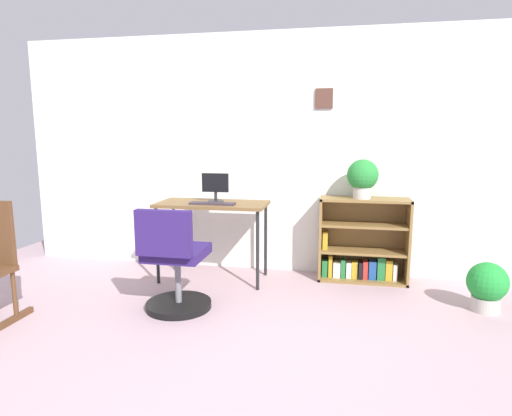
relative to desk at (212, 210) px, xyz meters
name	(u,v)px	position (x,y,z in m)	size (l,w,h in m)	color
ground_plane	(207,379)	(0.46, -1.68, -0.68)	(6.24, 6.24, 0.00)	#AC9098
wall_back	(269,154)	(0.46, 0.47, 0.50)	(5.20, 0.12, 2.36)	silver
desk	(212,210)	(0.00, 0.00, 0.00)	(1.02, 0.50, 0.75)	brown
monitor	(215,187)	(0.02, 0.05, 0.21)	(0.25, 0.15, 0.27)	#262628
keyboard	(212,203)	(0.04, -0.12, 0.08)	(0.42, 0.11, 0.02)	#342A33
office_chair	(175,267)	(-0.07, -0.80, -0.32)	(0.52, 0.55, 0.84)	black
bookshelf_low	(362,244)	(1.39, 0.27, -0.33)	(0.82, 0.30, 0.79)	olive
potted_plant_on_shelf	(363,177)	(1.37, 0.22, 0.31)	(0.29, 0.29, 0.36)	#B7B2A8
potted_plant_floor	(487,285)	(2.32, -0.33, -0.47)	(0.31, 0.31, 0.39)	#B7B2A8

